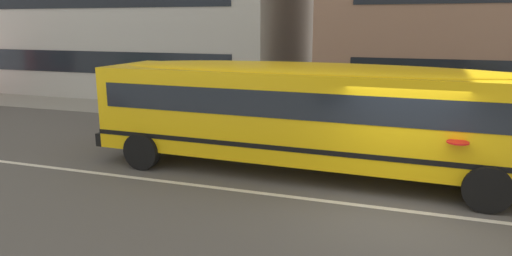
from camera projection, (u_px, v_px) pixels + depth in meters
The scene contains 4 objects.
ground_plane at pixel (397, 210), 9.52m from camera, with size 400.00×400.00×0.00m, color #54514F.
sidewalk_far at pixel (404, 126), 17.24m from camera, with size 120.00×3.00×0.01m, color gray.
lane_centreline at pixel (397, 210), 9.51m from camera, with size 110.00×0.16×0.01m, color silver.
school_bus at pixel (316, 109), 11.48m from camera, with size 12.88×3.22×2.87m.
Camera 1 is at (0.01, -9.37, 3.83)m, focal length 31.74 mm.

